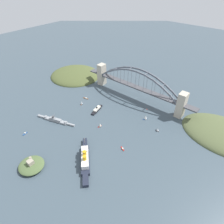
# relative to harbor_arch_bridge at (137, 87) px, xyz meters

# --- Properties ---
(ground_plane) EXTENTS (1400.00, 1400.00, 0.00)m
(ground_plane) POSITION_rel_harbor_arch_bridge_xyz_m (-0.00, 0.00, -26.89)
(ground_plane) COLOR #3D4C56
(harbor_arch_bridge) EXTENTS (257.32, 17.26, 65.21)m
(harbor_arch_bridge) POSITION_rel_harbor_arch_bridge_xyz_m (0.00, 0.00, 0.00)
(harbor_arch_bridge) COLOR #BCB29E
(harbor_arch_bridge) RESTS_ON ground
(headland_east_shore) EXTENTS (126.86, 122.78, 25.98)m
(headland_east_shore) POSITION_rel_harbor_arch_bridge_xyz_m (178.21, 10.12, -26.89)
(headland_east_shore) COLOR #4C562D
(headland_east_shore) RESTS_ON ground
(ocean_liner) EXTENTS (67.29, 63.88, 19.02)m
(ocean_liner) POSITION_rel_harbor_arch_bridge_xyz_m (-40.27, 189.00, -21.13)
(ocean_liner) COLOR #1E2333
(ocean_liner) RESTS_ON ground
(naval_cruiser) EXTENTS (76.05, 27.44, 16.17)m
(naval_cruiser) POSITION_rel_harbor_arch_bridge_xyz_m (68.51, 159.41, -24.27)
(naval_cruiser) COLOR gray
(naval_cruiser) RESTS_ON ground
(harbor_ferry_steamer) EXTENTS (13.26, 35.37, 8.17)m
(harbor_ferry_steamer) POSITION_rel_harbor_arch_bridge_xyz_m (32.79, 86.89, -24.38)
(harbor_ferry_steamer) COLOR black
(harbor_ferry_steamer) RESTS_ON ground
(fort_island_mid_harbor) EXTENTS (36.15, 35.38, 14.19)m
(fort_island_mid_harbor) POSITION_rel_harbor_arch_bridge_xyz_m (10.73, 244.35, -22.74)
(fort_island_mid_harbor) COLOR #4C6038
(fort_island_mid_harbor) RESTS_ON ground
(seaplane_taxiing_near_bridge) EXTENTS (8.41, 10.68, 4.91)m
(seaplane_taxiing_near_bridge) POSITION_rel_harbor_arch_bridge_xyz_m (14.64, -34.87, -24.83)
(seaplane_taxiing_near_bridge) COLOR #B7B7B2
(seaplane_taxiing_near_bridge) RESTS_ON ground
(small_boat_0) EXTENTS (3.35, 9.59, 2.38)m
(small_boat_0) POSITION_rel_harbor_arch_bridge_xyz_m (80.65, 213.47, -26.05)
(small_boat_0) COLOR #234C8C
(small_boat_0) RESTS_ON ground
(small_boat_1) EXTENTS (4.94, 7.24, 7.77)m
(small_boat_1) POSITION_rel_harbor_arch_bridge_xyz_m (71.62, 91.14, -23.26)
(small_boat_1) COLOR brown
(small_boat_1) RESTS_ON ground
(small_boat_2) EXTENTS (9.36, 5.68, 2.29)m
(small_boat_2) POSITION_rel_harbor_arch_bridge_xyz_m (-67.23, 135.11, -26.07)
(small_boat_2) COLOR #B2231E
(small_boat_2) RESTS_ON ground
(small_boat_3) EXTENTS (6.77, 3.88, 6.70)m
(small_boat_3) POSITION_rel_harbor_arch_bridge_xyz_m (-88.34, 63.81, -23.75)
(small_boat_3) COLOR black
(small_boat_3) RESTS_ON ground
(small_boat_4) EXTENTS (5.24, 8.22, 7.74)m
(small_boat_4) POSITION_rel_harbor_arch_bridge_xyz_m (-4.33, 118.15, -23.24)
(small_boat_4) COLOR #B2231E
(small_boat_4) RESTS_ON ground
(small_boat_5) EXTENTS (12.99, 4.20, 2.04)m
(small_boat_5) POSITION_rel_harbor_arch_bridge_xyz_m (80.64, 70.83, -26.16)
(small_boat_5) COLOR brown
(small_boat_5) RESTS_ON ground
(small_boat_6) EXTENTS (6.79, 8.53, 9.99)m
(small_boat_6) POSITION_rel_harbor_arch_bridge_xyz_m (-54.92, 49.34, -22.23)
(small_boat_6) COLOR #234C8C
(small_boat_6) RESTS_ON ground
(channel_marker_buoy) EXTENTS (2.20, 2.20, 2.75)m
(channel_marker_buoy) POSITION_rel_harbor_arch_bridge_xyz_m (-40.82, 21.15, -25.77)
(channel_marker_buoy) COLOR red
(channel_marker_buoy) RESTS_ON ground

